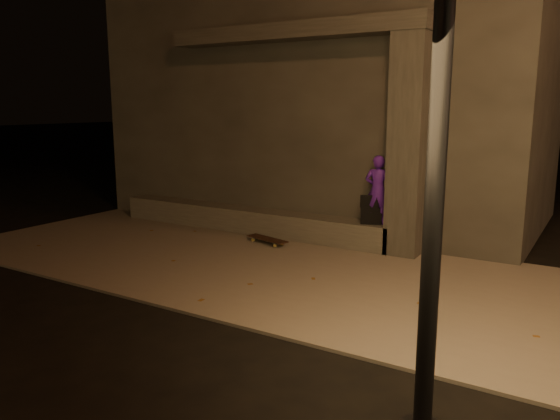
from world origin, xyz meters
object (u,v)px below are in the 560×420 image
Objects in this scene: skateboarder at (378,190)px; skateboard at (267,239)px; backpack at (371,214)px; column at (408,147)px.

skateboard is at bearing 8.25° from skateboarder.
skateboarder is 1.31× the size of skateboard.
column is at bearing -21.67° from backpack.
skateboard is (-2.32, -0.65, -1.72)m from column.
skateboarder is 0.43m from backpack.
backpack is at bearing 180.00° from column.
skateboarder is at bearing 33.83° from skateboard.
column is at bearing 168.64° from skateboarder.
skateboarder reaches higher than backpack.
column is 2.96m from skateboard.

